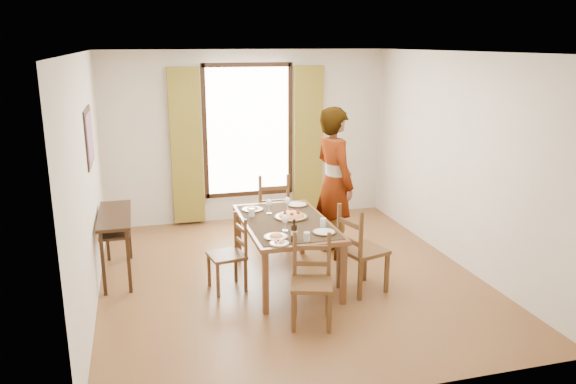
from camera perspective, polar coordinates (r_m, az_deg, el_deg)
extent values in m
plane|color=#592B1B|center=(7.02, 0.12, -8.59)|extent=(5.00, 5.00, 0.00)
cube|color=beige|center=(8.99, -4.11, 5.63)|extent=(4.50, 0.10, 2.70)
cube|color=beige|center=(4.33, 8.93, -4.92)|extent=(4.50, 0.10, 2.70)
cube|color=beige|center=(6.40, -19.71, 0.91)|extent=(0.10, 5.00, 2.70)
cube|color=beige|center=(7.50, 16.97, 3.12)|extent=(0.10, 5.00, 2.70)
cube|color=white|center=(6.43, 0.13, 14.21)|extent=(4.50, 5.00, 0.04)
cube|color=white|center=(8.94, -4.09, 6.23)|extent=(1.30, 0.04, 2.00)
cube|color=olive|center=(8.78, -10.29, 4.55)|extent=(0.48, 0.10, 2.40)
cube|color=olive|center=(9.15, 2.06, 5.20)|extent=(0.48, 0.10, 2.40)
cube|color=black|center=(6.91, -19.57, 5.31)|extent=(0.02, 0.86, 0.66)
cube|color=red|center=(6.91, -19.49, 5.32)|extent=(0.01, 0.76, 0.56)
cube|color=black|center=(7.11, -17.22, -2.28)|extent=(0.38, 1.20, 0.04)
cube|color=black|center=(7.14, -17.14, -3.20)|extent=(0.34, 1.10, 0.03)
cube|color=black|center=(6.73, -18.27, -6.97)|extent=(0.04, 0.04, 0.76)
cube|color=black|center=(7.76, -17.92, -4.00)|extent=(0.04, 0.04, 0.76)
cube|color=black|center=(6.71, -15.87, -6.82)|extent=(0.04, 0.04, 0.76)
cube|color=black|center=(7.75, -15.85, -3.86)|extent=(0.04, 0.04, 0.76)
cube|color=brown|center=(6.67, -0.19, -3.20)|extent=(1.00, 1.70, 0.05)
cube|color=black|center=(6.66, -0.19, -2.97)|extent=(0.92, 1.56, 0.01)
cube|color=brown|center=(5.99, -2.30, -9.24)|extent=(0.06, 0.06, 0.70)
cube|color=brown|center=(7.43, -5.04, -4.37)|extent=(0.06, 0.06, 0.70)
cube|color=brown|center=(6.23, 5.65, -8.33)|extent=(0.06, 0.06, 0.70)
cube|color=brown|center=(7.62, 1.45, -3.82)|extent=(0.06, 0.06, 0.70)
cube|color=#50351A|center=(6.57, -6.26, -6.43)|extent=(0.45, 0.45, 0.04)
cube|color=#50351A|center=(6.75, -8.03, -7.81)|extent=(0.04, 0.04, 0.42)
cube|color=#50351A|center=(6.85, -5.34, -7.39)|extent=(0.04, 0.04, 0.42)
cube|color=#50351A|center=(6.46, -7.13, -8.88)|extent=(0.04, 0.04, 0.42)
cube|color=#50351A|center=(6.56, -4.32, -8.41)|extent=(0.04, 0.04, 0.42)
cube|color=#50351A|center=(6.69, -5.35, -3.88)|extent=(0.03, 0.03, 0.46)
cube|color=#50351A|center=(6.40, -4.32, -4.77)|extent=(0.03, 0.03, 0.46)
cube|color=#50351A|center=(6.58, -4.83, -5.08)|extent=(0.08, 0.33, 0.05)
cube|color=#50351A|center=(6.52, -4.86, -3.70)|extent=(0.08, 0.33, 0.05)
cube|color=#50351A|center=(8.06, -1.69, -1.71)|extent=(0.48, 0.48, 0.04)
cube|color=#50351A|center=(8.36, -0.61, -2.86)|extent=(0.04, 0.04, 0.49)
cube|color=#50351A|center=(7.99, -0.02, -3.70)|extent=(0.04, 0.04, 0.49)
cube|color=#50351A|center=(8.29, -3.26, -3.03)|extent=(0.04, 0.04, 0.49)
cube|color=#50351A|center=(7.92, -2.80, -3.89)|extent=(0.04, 0.04, 0.49)
cube|color=#50351A|center=(7.83, 0.00, -0.14)|extent=(0.04, 0.04, 0.54)
cube|color=#50351A|center=(7.76, -2.83, -0.30)|extent=(0.04, 0.04, 0.54)
cube|color=#50351A|center=(7.82, -1.41, -0.99)|extent=(0.39, 0.05, 0.05)
cube|color=#50351A|center=(7.77, -1.42, 0.40)|extent=(0.39, 0.05, 0.05)
cube|color=#50351A|center=(5.75, 2.41, -9.35)|extent=(0.52, 0.52, 0.04)
cube|color=#50351A|center=(5.69, 0.57, -12.09)|extent=(0.04, 0.04, 0.44)
cube|color=#50351A|center=(6.00, 0.67, -10.56)|extent=(0.04, 0.04, 0.44)
cube|color=#50351A|center=(5.69, 4.20, -12.12)|extent=(0.04, 0.04, 0.44)
cube|color=#50351A|center=(6.00, 4.09, -10.59)|extent=(0.04, 0.04, 0.44)
cube|color=#50351A|center=(5.83, 0.68, -6.38)|extent=(0.04, 0.04, 0.49)
cube|color=#50351A|center=(5.83, 4.18, -6.41)|extent=(0.04, 0.04, 0.49)
cube|color=#50351A|center=(5.86, 2.42, -7.29)|extent=(0.34, 0.13, 0.05)
cube|color=#50351A|center=(5.80, 2.44, -5.68)|extent=(0.34, 0.13, 0.05)
cube|color=#50351A|center=(6.54, 7.64, -5.90)|extent=(0.57, 0.57, 0.04)
cube|color=#50351A|center=(6.62, 9.99, -8.04)|extent=(0.04, 0.04, 0.49)
cube|color=#50351A|center=(6.38, 7.33, -8.84)|extent=(0.04, 0.04, 0.49)
cube|color=#50351A|center=(6.89, 7.79, -7.00)|extent=(0.04, 0.04, 0.49)
cube|color=#50351A|center=(6.66, 5.17, -7.72)|extent=(0.04, 0.04, 0.49)
cube|color=#50351A|center=(6.18, 7.41, -4.46)|extent=(0.04, 0.04, 0.55)
cube|color=#50351A|center=(6.47, 5.20, -3.49)|extent=(0.04, 0.04, 0.55)
cube|color=#50351A|center=(6.36, 6.25, -4.90)|extent=(0.14, 0.38, 0.05)
cube|color=#50351A|center=(6.29, 6.30, -3.21)|extent=(0.14, 0.38, 0.05)
imported|color=gray|center=(7.44, 4.72, 0.94)|extent=(0.92, 0.76, 2.01)
cylinder|color=silver|center=(6.46, 3.59, -3.10)|extent=(0.07, 0.07, 0.10)
cylinder|color=silver|center=(6.83, -3.72, -2.09)|extent=(0.07, 0.07, 0.10)
cylinder|color=silver|center=(5.99, 1.92, -4.56)|extent=(0.07, 0.07, 0.10)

